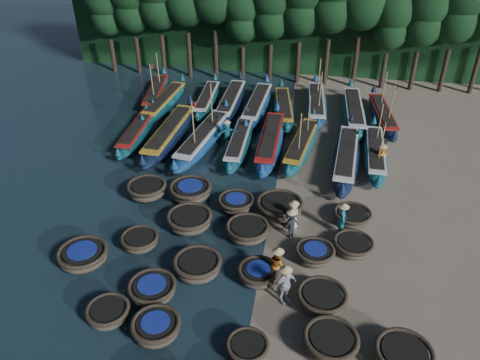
% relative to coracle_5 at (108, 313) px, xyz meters
% --- Properties ---
extents(ground, '(120.00, 120.00, 0.00)m').
position_rel_coracle_5_xyz_m(ground, '(5.46, 6.47, -0.38)').
color(ground, '#7B6D5A').
rests_on(ground, ground).
extents(foliage_wall, '(40.00, 3.00, 10.00)m').
position_rel_coracle_5_xyz_m(foliage_wall, '(5.46, 29.97, 4.62)').
color(foliage_wall, black).
rests_on(foliage_wall, ground).
extents(coracle_5, '(1.97, 1.97, 0.67)m').
position_rel_coracle_5_xyz_m(coracle_5, '(0.00, 0.00, 0.00)').
color(coracle_5, brown).
rests_on(coracle_5, ground).
extents(coracle_6, '(2.05, 2.05, 0.75)m').
position_rel_coracle_5_xyz_m(coracle_6, '(2.07, -0.41, 0.05)').
color(coracle_6, brown).
rests_on(coracle_6, ground).
extents(coracle_7, '(1.90, 1.90, 0.63)m').
position_rel_coracle_5_xyz_m(coracle_7, '(5.56, -0.68, -0.02)').
color(coracle_7, brown).
rests_on(coracle_7, ground).
extents(coracle_8, '(2.07, 2.07, 0.81)m').
position_rel_coracle_5_xyz_m(coracle_8, '(8.48, -0.03, 0.08)').
color(coracle_8, brown).
rests_on(coracle_8, ground).
extents(coracle_9, '(2.20, 2.20, 0.73)m').
position_rel_coracle_5_xyz_m(coracle_9, '(11.02, -0.15, 0.04)').
color(coracle_9, brown).
rests_on(coracle_9, ground).
extents(coracle_10, '(2.30, 2.30, 0.73)m').
position_rel_coracle_5_xyz_m(coracle_10, '(-2.38, 2.87, 0.04)').
color(coracle_10, brown).
rests_on(coracle_10, ground).
extents(coracle_11, '(2.18, 2.18, 0.66)m').
position_rel_coracle_5_xyz_m(coracle_11, '(1.28, 1.48, -0.00)').
color(coracle_11, brown).
rests_on(coracle_11, ground).
extents(coracle_12, '(2.43, 2.43, 0.83)m').
position_rel_coracle_5_xyz_m(coracle_12, '(2.81, 3.01, 0.09)').
color(coracle_12, brown).
rests_on(coracle_12, ground).
extents(coracle_13, '(2.08, 2.08, 0.71)m').
position_rel_coracle_5_xyz_m(coracle_13, '(5.44, 3.05, 0.03)').
color(coracle_13, brown).
rests_on(coracle_13, ground).
extents(coracle_14, '(2.50, 2.50, 0.73)m').
position_rel_coracle_5_xyz_m(coracle_14, '(8.14, 2.09, 0.03)').
color(coracle_14, brown).
rests_on(coracle_14, ground).
extents(coracle_15, '(1.97, 1.97, 0.67)m').
position_rel_coracle_5_xyz_m(coracle_15, '(-0.26, 4.30, 0.00)').
color(coracle_15, brown).
rests_on(coracle_15, ground).
extents(coracle_16, '(2.26, 2.26, 0.82)m').
position_rel_coracle_5_xyz_m(coracle_16, '(1.65, 6.07, 0.08)').
color(coracle_16, brown).
rests_on(coracle_16, ground).
extents(coracle_17, '(2.11, 2.11, 0.76)m').
position_rel_coracle_5_xyz_m(coracle_17, '(4.56, 5.81, 0.05)').
color(coracle_17, brown).
rests_on(coracle_17, ground).
extents(coracle_18, '(2.04, 2.04, 0.70)m').
position_rel_coracle_5_xyz_m(coracle_18, '(7.77, 4.73, 0.02)').
color(coracle_18, brown).
rests_on(coracle_18, ground).
extents(coracle_19, '(1.87, 1.87, 0.65)m').
position_rel_coracle_5_xyz_m(coracle_19, '(9.49, 5.59, -0.01)').
color(coracle_19, brown).
rests_on(coracle_19, ground).
extents(coracle_20, '(2.61, 2.61, 0.82)m').
position_rel_coracle_5_xyz_m(coracle_20, '(-1.29, 8.29, 0.09)').
color(coracle_20, brown).
rests_on(coracle_20, ground).
extents(coracle_21, '(2.34, 2.34, 0.85)m').
position_rel_coracle_5_xyz_m(coracle_21, '(1.07, 8.51, 0.11)').
color(coracle_21, brown).
rests_on(coracle_21, ground).
extents(coracle_22, '(2.11, 2.11, 0.71)m').
position_rel_coracle_5_xyz_m(coracle_22, '(3.62, 7.96, 0.03)').
color(coracle_22, brown).
rests_on(coracle_22, ground).
extents(coracle_23, '(2.81, 2.81, 0.84)m').
position_rel_coracle_5_xyz_m(coracle_23, '(5.88, 7.88, 0.10)').
color(coracle_23, brown).
rests_on(coracle_23, ground).
extents(coracle_24, '(2.24, 2.24, 0.65)m').
position_rel_coracle_5_xyz_m(coracle_24, '(9.52, 7.85, -0.01)').
color(coracle_24, brown).
rests_on(coracle_24, ground).
extents(long_boat_1, '(1.55, 7.54, 1.33)m').
position_rel_coracle_5_xyz_m(long_boat_1, '(-4.11, 14.65, 0.12)').
color(long_boat_1, '#0F5957').
rests_on(long_boat_1, ground).
extents(long_boat_2, '(2.12, 9.21, 1.62)m').
position_rel_coracle_5_xyz_m(long_boat_2, '(-1.87, 14.49, 0.24)').
color(long_boat_2, black).
rests_on(long_boat_2, ground).
extents(long_boat_3, '(2.89, 8.94, 3.84)m').
position_rel_coracle_5_xyz_m(long_boat_3, '(0.43, 14.21, 0.23)').
color(long_boat_3, navy).
rests_on(long_boat_3, ground).
extents(long_boat_4, '(1.38, 7.64, 1.34)m').
position_rel_coracle_5_xyz_m(long_boat_4, '(2.74, 14.21, 0.13)').
color(long_boat_4, '#0F5957').
rests_on(long_boat_4, ground).
extents(long_boat_5, '(1.56, 8.81, 1.55)m').
position_rel_coracle_5_xyz_m(long_boat_5, '(4.65, 14.57, 0.21)').
color(long_boat_5, navy).
rests_on(long_boat_5, ground).
extents(long_boat_6, '(2.57, 7.89, 3.39)m').
position_rel_coracle_5_xyz_m(long_boat_6, '(6.63, 14.51, 0.16)').
color(long_boat_6, '#0F5957').
rests_on(long_boat_6, ground).
extents(long_boat_7, '(2.25, 8.74, 1.54)m').
position_rel_coracle_5_xyz_m(long_boat_7, '(9.32, 13.29, 0.21)').
color(long_boat_7, black).
rests_on(long_boat_7, ground).
extents(long_boat_8, '(1.63, 7.78, 3.30)m').
position_rel_coracle_5_xyz_m(long_boat_8, '(11.06, 14.20, 0.14)').
color(long_boat_8, '#0F5957').
rests_on(long_boat_8, ground).
extents(long_boat_9, '(2.46, 7.87, 3.37)m').
position_rel_coracle_5_xyz_m(long_boat_9, '(-4.90, 20.95, 0.15)').
color(long_boat_9, '#0F5957').
rests_on(long_boat_9, ground).
extents(long_boat_10, '(2.07, 8.13, 1.44)m').
position_rel_coracle_5_xyz_m(long_boat_10, '(-3.75, 19.43, 0.16)').
color(long_boat_10, '#0F5957').
rests_on(long_boat_10, ground).
extents(long_boat_11, '(1.59, 7.47, 1.32)m').
position_rel_coracle_5_xyz_m(long_boat_11, '(-0.80, 20.54, 0.12)').
color(long_boat_11, '#0F5957').
rests_on(long_boat_11, ground).
extents(long_boat_12, '(1.58, 8.64, 1.52)m').
position_rel_coracle_5_xyz_m(long_boat_12, '(1.08, 20.27, 0.20)').
color(long_boat_12, black).
rests_on(long_boat_12, ground).
extents(long_boat_13, '(1.92, 8.66, 1.52)m').
position_rel_coracle_5_xyz_m(long_boat_13, '(3.09, 19.95, 0.20)').
color(long_boat_13, navy).
rests_on(long_boat_13, ground).
extents(long_boat_14, '(2.44, 7.71, 1.37)m').
position_rel_coracle_5_xyz_m(long_boat_14, '(5.03, 19.91, 0.14)').
color(long_boat_14, '#0F5957').
rests_on(long_boat_14, ground).
extents(long_boat_15, '(1.92, 8.46, 3.60)m').
position_rel_coracle_5_xyz_m(long_boat_15, '(7.33, 20.93, 0.19)').
color(long_boat_15, navy).
rests_on(long_boat_15, ground).
extents(long_boat_16, '(1.81, 8.93, 1.57)m').
position_rel_coracle_5_xyz_m(long_boat_16, '(9.99, 19.93, 0.22)').
color(long_boat_16, '#0F5957').
rests_on(long_boat_16, ground).
extents(long_boat_17, '(2.16, 7.76, 3.31)m').
position_rel_coracle_5_xyz_m(long_boat_17, '(11.96, 19.78, 0.14)').
color(long_boat_17, black).
rests_on(long_boat_17, ground).
extents(fisherman_0, '(0.85, 0.88, 1.72)m').
position_rel_coracle_5_xyz_m(fisherman_0, '(6.63, 6.90, 0.45)').
color(fisherman_0, silver).
rests_on(fisherman_0, ground).
extents(fisherman_1, '(0.52, 0.63, 1.87)m').
position_rel_coracle_5_xyz_m(fisherman_1, '(8.96, 6.84, 0.55)').
color(fisherman_1, '#1A5D70').
rests_on(fisherman_1, ground).
extents(fisherman_2, '(0.90, 0.96, 1.77)m').
position_rel_coracle_5_xyz_m(fisherman_2, '(6.22, 3.34, 0.46)').
color(fisherman_2, '#BC6419').
rests_on(fisherman_2, ground).
extents(fisherman_3, '(1.10, 1.01, 1.69)m').
position_rel_coracle_5_xyz_m(fisherman_3, '(6.58, 6.23, 0.41)').
color(fisherman_3, black).
rests_on(fisherman_3, ground).
extents(fisherman_4, '(1.10, 1.01, 2.00)m').
position_rel_coracle_5_xyz_m(fisherman_4, '(6.64, 2.07, 0.57)').
color(fisherman_4, silver).
rests_on(fisherman_4, ground).
extents(fisherman_5, '(1.61, 1.33, 1.93)m').
position_rel_coracle_5_xyz_m(fisherman_5, '(1.88, 14.60, 0.52)').
color(fisherman_5, '#1A5D70').
rests_on(fisherman_5, ground).
extents(fisherman_6, '(0.90, 0.83, 1.75)m').
position_rel_coracle_5_xyz_m(fisherman_6, '(11.30, 13.32, 0.46)').
color(fisherman_6, '#BC6419').
rests_on(fisherman_6, ground).
extents(tree_0, '(3.68, 3.68, 8.68)m').
position_rel_coracle_5_xyz_m(tree_0, '(-10.54, 26.47, 5.59)').
color(tree_0, black).
rests_on(tree_0, ground).
extents(tree_5, '(3.68, 3.68, 8.68)m').
position_rel_coracle_5_xyz_m(tree_5, '(0.96, 26.47, 5.59)').
color(tree_5, black).
rests_on(tree_5, ground).
extents(tree_10, '(3.68, 3.68, 8.68)m').
position_rel_coracle_5_xyz_m(tree_10, '(12.46, 26.47, 5.59)').
color(tree_10, black).
rests_on(tree_10, ground).
extents(tree_11, '(4.09, 4.09, 9.65)m').
position_rel_coracle_5_xyz_m(tree_11, '(14.76, 26.47, 6.26)').
color(tree_11, black).
rests_on(tree_11, ground).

